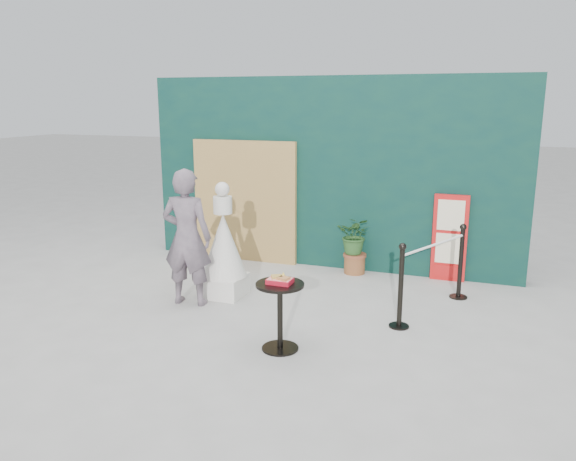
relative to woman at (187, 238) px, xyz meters
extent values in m
plane|color=#ADAAA5|center=(1.24, -0.78, -0.90)|extent=(60.00, 60.00, 0.00)
cube|color=#092928|center=(1.24, 2.37, 0.60)|extent=(6.00, 0.30, 3.00)
cube|color=tan|center=(-0.16, 2.16, 0.10)|extent=(1.80, 0.08, 2.00)
imported|color=slate|center=(0.00, 0.00, 0.00)|extent=(0.70, 0.50, 1.80)
cube|color=red|center=(3.14, 2.18, -0.25)|extent=(0.50, 0.06, 1.30)
cube|color=beige|center=(3.14, 2.15, 0.10)|extent=(0.38, 0.02, 0.45)
cube|color=beige|center=(3.14, 2.15, -0.40)|extent=(0.38, 0.02, 0.45)
cube|color=red|center=(3.14, 2.15, -0.75)|extent=(0.38, 0.02, 0.18)
cube|color=white|center=(0.31, 0.43, -0.76)|extent=(0.53, 0.53, 0.29)
cone|color=silver|center=(0.31, 0.43, -0.18)|extent=(0.62, 0.62, 0.87)
cylinder|color=white|center=(0.31, 0.43, 0.37)|extent=(0.25, 0.25, 0.23)
sphere|color=silver|center=(0.31, 0.43, 0.59)|extent=(0.19, 0.19, 0.19)
cylinder|color=black|center=(1.63, -0.91, -0.89)|extent=(0.40, 0.40, 0.02)
cylinder|color=black|center=(1.63, -0.91, -0.54)|extent=(0.06, 0.06, 0.72)
cylinder|color=black|center=(1.63, -0.91, -0.17)|extent=(0.52, 0.52, 0.03)
cube|color=red|center=(1.63, -0.91, -0.13)|extent=(0.26, 0.19, 0.05)
cube|color=#FB2F21|center=(1.63, -0.91, -0.10)|extent=(0.24, 0.17, 0.00)
cube|color=gold|center=(1.59, -0.90, -0.08)|extent=(0.15, 0.14, 0.02)
cube|color=#D08E4C|center=(1.68, -0.93, -0.08)|extent=(0.13, 0.13, 0.02)
cone|color=yellow|center=(1.65, -0.86, -0.07)|extent=(0.06, 0.06, 0.06)
cylinder|color=brown|center=(1.75, 2.05, -0.77)|extent=(0.32, 0.32, 0.27)
cylinder|color=brown|center=(1.75, 2.05, -0.61)|extent=(0.36, 0.36, 0.04)
imported|color=#274E21|center=(1.75, 2.05, -0.29)|extent=(0.53, 0.46, 0.59)
cylinder|color=black|center=(2.75, 0.15, -0.89)|extent=(0.24, 0.24, 0.02)
cylinder|color=black|center=(2.75, 0.15, -0.42)|extent=(0.06, 0.06, 0.96)
sphere|color=black|center=(2.75, 0.15, 0.09)|extent=(0.09, 0.09, 0.09)
cylinder|color=black|center=(3.35, 1.45, -0.89)|extent=(0.24, 0.24, 0.02)
cylinder|color=black|center=(3.35, 1.45, -0.42)|extent=(0.06, 0.06, 0.96)
sphere|color=black|center=(3.35, 1.45, 0.09)|extent=(0.09, 0.09, 0.09)
cylinder|color=white|center=(3.05, 0.80, -0.02)|extent=(0.63, 1.31, 0.03)
camera|label=1|loc=(3.65, -6.18, 1.75)|focal=35.00mm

